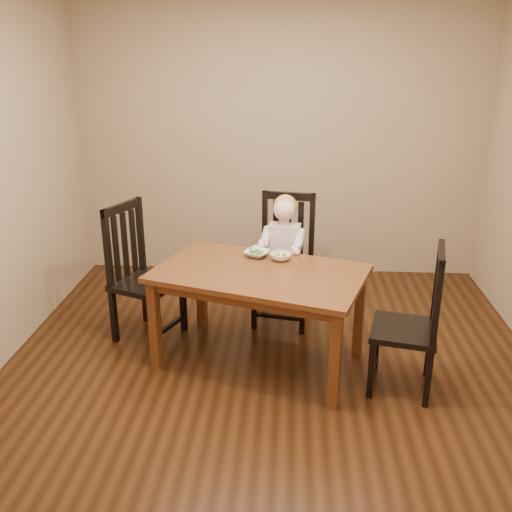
# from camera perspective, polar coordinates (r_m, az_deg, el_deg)

# --- Properties ---
(room) EXTENTS (4.01, 4.01, 2.71)m
(room) POSITION_cam_1_polar(r_m,az_deg,el_deg) (3.79, 1.70, 6.58)
(room) COLOR #3F200D
(room) RESTS_ON ground
(dining_table) EXTENTS (1.67, 1.29, 0.74)m
(dining_table) POSITION_cam_1_polar(r_m,az_deg,el_deg) (4.11, 0.35, -2.59)
(dining_table) COLOR #503012
(dining_table) RESTS_ON room
(chair_child) EXTENTS (0.54, 0.53, 1.10)m
(chair_child) POSITION_cam_1_polar(r_m,az_deg,el_deg) (4.84, 2.88, -0.58)
(chair_child) COLOR black
(chair_child) RESTS_ON room
(chair_left) EXTENTS (0.60, 0.61, 1.10)m
(chair_left) POSITION_cam_1_polar(r_m,az_deg,el_deg) (4.65, -11.42, -1.87)
(chair_left) COLOR black
(chair_left) RESTS_ON room
(chair_right) EXTENTS (0.52, 0.53, 1.04)m
(chair_right) POSITION_cam_1_polar(r_m,az_deg,el_deg) (3.99, 15.41, -6.51)
(chair_right) COLOR black
(chair_right) RESTS_ON room
(toddler) EXTENTS (0.41, 0.48, 0.59)m
(toddler) POSITION_cam_1_polar(r_m,az_deg,el_deg) (4.74, 2.78, 0.88)
(toddler) COLOR white
(toddler) RESTS_ON chair_child
(bowl_peas) EXTENTS (0.24, 0.24, 0.05)m
(bowl_peas) POSITION_cam_1_polar(r_m,az_deg,el_deg) (4.35, 0.09, 0.26)
(bowl_peas) COLOR silver
(bowl_peas) RESTS_ON dining_table
(bowl_veg) EXTENTS (0.19, 0.19, 0.05)m
(bowl_veg) POSITION_cam_1_polar(r_m,az_deg,el_deg) (4.28, 2.49, -0.05)
(bowl_veg) COLOR silver
(bowl_veg) RESTS_ON dining_table
(fork) EXTENTS (0.03, 0.13, 0.05)m
(fork) POSITION_cam_1_polar(r_m,az_deg,el_deg) (4.34, -0.50, 0.51)
(fork) COLOR silver
(fork) RESTS_ON bowl_peas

